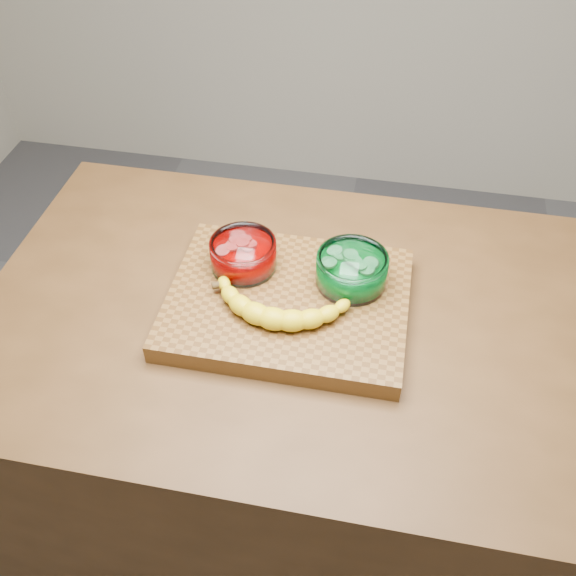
# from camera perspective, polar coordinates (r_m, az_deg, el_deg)

# --- Properties ---
(ground) EXTENTS (3.50, 3.50, 0.00)m
(ground) POSITION_cam_1_polar(r_m,az_deg,el_deg) (1.99, 0.00, -19.98)
(ground) COLOR #515156
(ground) RESTS_ON ground
(counter) EXTENTS (1.20, 0.80, 0.90)m
(counter) POSITION_cam_1_polar(r_m,az_deg,el_deg) (1.59, 0.00, -13.10)
(counter) COLOR #4C3016
(counter) RESTS_ON ground
(cutting_board) EXTENTS (0.45, 0.35, 0.04)m
(cutting_board) POSITION_cam_1_polar(r_m,az_deg,el_deg) (1.22, 0.00, -1.33)
(cutting_board) COLOR brown
(cutting_board) RESTS_ON counter
(bowl_red) EXTENTS (0.13, 0.13, 0.06)m
(bowl_red) POSITION_cam_1_polar(r_m,az_deg,el_deg) (1.25, -3.99, 3.01)
(bowl_red) COLOR white
(bowl_red) RESTS_ON cutting_board
(bowl_green) EXTENTS (0.14, 0.14, 0.06)m
(bowl_green) POSITION_cam_1_polar(r_m,az_deg,el_deg) (1.22, 5.68, 1.62)
(bowl_green) COLOR white
(bowl_green) RESTS_ON cutting_board
(banana) EXTENTS (0.29, 0.13, 0.04)m
(banana) POSITION_cam_1_polar(r_m,az_deg,el_deg) (1.16, -0.79, -1.53)
(banana) COLOR yellow
(banana) RESTS_ON cutting_board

